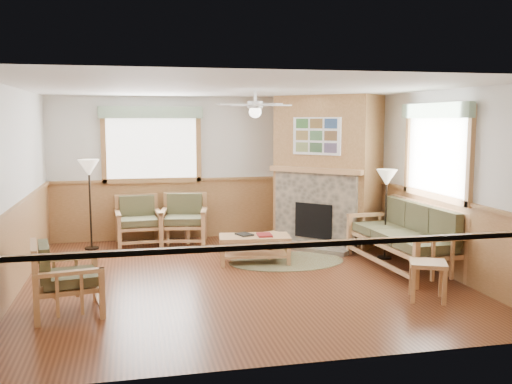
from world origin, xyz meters
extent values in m
cube|color=#5E2F1A|center=(0.00, 0.00, -0.01)|extent=(6.00, 6.00, 0.01)
cube|color=white|center=(0.00, 0.00, 2.70)|extent=(6.00, 6.00, 0.01)
cube|color=silver|center=(0.00, 3.00, 1.35)|extent=(6.00, 0.02, 2.70)
cube|color=silver|center=(0.00, -3.00, 1.35)|extent=(6.00, 0.02, 2.70)
cube|color=silver|center=(-3.00, 0.00, 1.35)|extent=(0.02, 6.00, 2.70)
cube|color=silver|center=(3.00, 0.00, 1.35)|extent=(0.02, 6.00, 2.70)
cylinder|color=brown|center=(0.92, 0.76, 0.01)|extent=(2.48, 2.48, 0.01)
cube|color=maroon|center=(0.54, 0.73, 0.47)|extent=(0.24, 0.31, 0.03)
cube|color=black|center=(0.24, 0.85, 0.47)|extent=(0.28, 0.32, 0.03)
camera|label=1|loc=(-1.49, -7.87, 2.26)|focal=40.00mm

